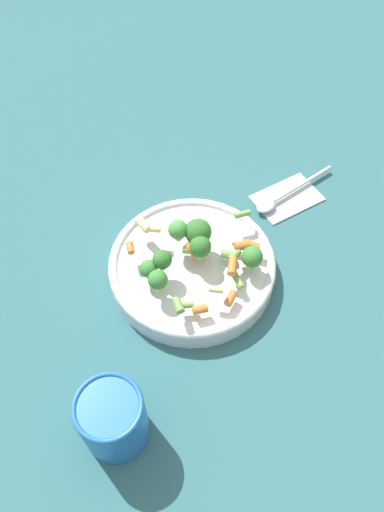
% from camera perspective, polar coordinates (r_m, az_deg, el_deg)
% --- Properties ---
extents(ground_plane, '(3.00, 3.00, 0.00)m').
position_cam_1_polar(ground_plane, '(0.80, -0.00, -2.05)').
color(ground_plane, '#2D6066').
extents(bowl, '(0.26, 0.26, 0.04)m').
position_cam_1_polar(bowl, '(0.78, -0.00, -1.22)').
color(bowl, silver).
rests_on(bowl, ground_plane).
extents(pasta_salad, '(0.21, 0.19, 0.06)m').
position_cam_1_polar(pasta_salad, '(0.74, 0.37, 0.66)').
color(pasta_salad, '#8CB766').
rests_on(pasta_salad, bowl).
extents(cup, '(0.08, 0.08, 0.10)m').
position_cam_1_polar(cup, '(0.65, -9.03, -17.91)').
color(cup, '#2366B2').
rests_on(cup, ground_plane).
extents(napkin, '(0.14, 0.13, 0.01)m').
position_cam_1_polar(napkin, '(0.91, 10.80, 6.57)').
color(napkin, '#B2BCC6').
rests_on(napkin, ground_plane).
extents(spoon, '(0.15, 0.12, 0.01)m').
position_cam_1_polar(spoon, '(0.90, 10.20, 6.70)').
color(spoon, silver).
rests_on(spoon, napkin).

